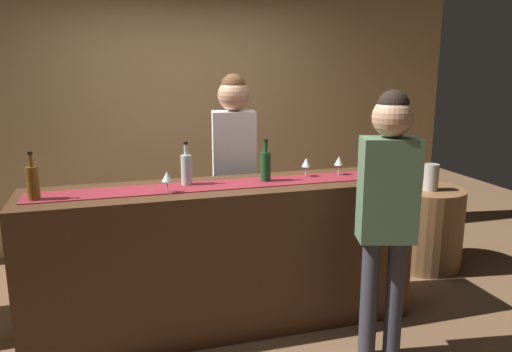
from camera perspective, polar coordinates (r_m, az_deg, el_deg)
name	(u,v)px	position (r m, az deg, el deg)	size (l,w,h in m)	color
ground_plane	(224,323)	(3.83, -3.65, -16.36)	(10.00, 10.00, 0.00)	brown
back_wall	(181,104)	(5.24, -8.58, 8.09)	(6.00, 0.12, 2.90)	tan
bar_counter	(223,256)	(3.61, -3.77, -9.12)	(2.68, 0.60, 1.04)	#472B19
counter_runner_cloth	(222,185)	(3.45, -3.89, -1.02)	(2.54, 0.28, 0.01)	maroon
wine_bottle_amber	(33,182)	(3.32, -24.03, -0.67)	(0.07, 0.07, 0.30)	brown
wine_bottle_green	(266,166)	(3.52, 1.09, 1.16)	(0.07, 0.07, 0.30)	#194723
wine_bottle_clear	(186,169)	(3.45, -7.92, 0.78)	(0.07, 0.07, 0.30)	#B2C6C1
wine_glass_near_customer	(306,163)	(3.68, 5.73, 1.48)	(0.07, 0.07, 0.14)	silver
wine_glass_mid_counter	(339,161)	(3.77, 9.41, 1.64)	(0.07, 0.07, 0.14)	silver
wine_glass_far_end	(167,177)	(3.26, -10.09, -0.14)	(0.07, 0.07, 0.14)	silver
bartender	(234,158)	(4.04, -2.51, 2.06)	(0.37, 0.25, 1.78)	#26262B
customer_sipping	(388,199)	(3.13, 14.74, -2.52)	(0.38, 0.29, 1.71)	#33333D
round_side_table	(425,227)	(4.94, 18.65, -5.52)	(0.68, 0.68, 0.74)	brown
vase_on_side_table	(431,177)	(4.76, 19.29, -0.13)	(0.13, 0.13, 0.24)	#A8A399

